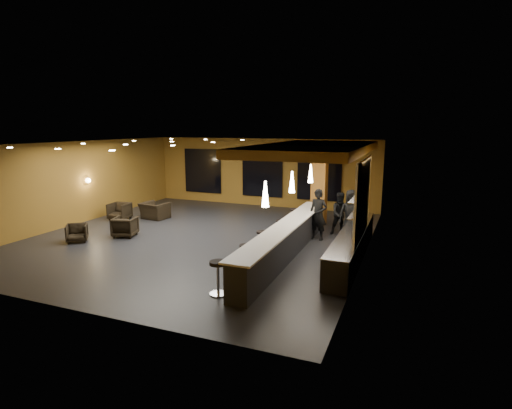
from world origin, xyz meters
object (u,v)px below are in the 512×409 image
at_px(armchair_d, 155,211).
at_px(bar_stool_4, 295,216).
at_px(staff_b, 341,214).
at_px(bar_stool_0, 218,273).
at_px(pendant_1, 292,182).
at_px(armchair_a, 77,233).
at_px(bar_stool_1, 246,254).
at_px(prep_counter, 352,245).
at_px(bar_stool_3, 281,227).
at_px(armchair_c, 120,211).
at_px(pendant_0, 265,194).
at_px(pendant_2, 311,174).
at_px(staff_a, 318,215).
at_px(staff_c, 351,214).
at_px(bar_counter, 287,241).
at_px(armchair_b, 125,227).
at_px(bar_stool_2, 262,239).
at_px(column, 319,184).

bearing_deg(armchair_d, bar_stool_4, -168.12).
height_order(staff_b, bar_stool_4, staff_b).
height_order(staff_b, bar_stool_0, staff_b).
bearing_deg(bar_stool_4, pendant_1, -76.31).
height_order(armchair_a, bar_stool_1, bar_stool_1).
bearing_deg(bar_stool_1, prep_counter, 37.77).
bearing_deg(bar_stool_3, armchair_c, 176.71).
xyz_separation_m(armchair_a, armchair_d, (0.43, 4.11, 0.04)).
distance_m(pendant_0, pendant_2, 5.00).
bearing_deg(pendant_1, staff_b, 66.71).
relative_size(staff_a, staff_c, 1.02).
distance_m(bar_counter, staff_a, 2.33).
bearing_deg(staff_a, armchair_b, -152.65).
relative_size(armchair_c, bar_stool_3, 1.12).
distance_m(staff_c, armchair_c, 10.12).
height_order(pendant_2, bar_stool_0, pendant_2).
distance_m(armchair_d, bar_stool_2, 6.87).
bearing_deg(bar_stool_1, staff_c, 62.32).
xyz_separation_m(staff_a, armchair_a, (-8.06, -3.48, -0.62)).
relative_size(bar_counter, bar_stool_4, 9.39).
distance_m(armchair_d, bar_stool_1, 7.80).
bearing_deg(bar_stool_0, bar_stool_3, 90.60).
xyz_separation_m(bar_counter, staff_a, (0.50, 2.24, 0.44)).
relative_size(pendant_0, bar_stool_0, 0.81).
bearing_deg(armchair_c, pendant_2, 0.79).
bearing_deg(bar_counter, bar_stool_4, 101.73).
xyz_separation_m(bar_counter, bar_stool_2, (-0.86, 0.03, -0.03)).
bearing_deg(bar_stool_4, bar_stool_0, -89.84).
xyz_separation_m(armchair_a, bar_stool_3, (6.82, 2.93, 0.15)).
relative_size(bar_stool_0, bar_stool_2, 1.19).
bearing_deg(armchair_a, pendant_1, -25.92).
distance_m(prep_counter, staff_a, 2.35).
bearing_deg(armchair_c, staff_a, -4.38).
distance_m(pendant_0, armchair_c, 9.64).
relative_size(pendant_0, staff_b, 0.42).
xyz_separation_m(armchair_a, armchair_c, (-0.92, 3.38, 0.06)).
bearing_deg(pendant_1, bar_counter, -90.00).
distance_m(prep_counter, bar_stool_1, 3.47).
distance_m(pendant_2, armchair_c, 8.75).
bearing_deg(armchair_b, bar_stool_2, 164.03).
xyz_separation_m(pendant_0, armchair_b, (-6.40, 1.98, -1.97)).
relative_size(prep_counter, column, 1.71).
xyz_separation_m(pendant_0, armchair_d, (-7.12, 4.87, -1.98)).
relative_size(staff_a, bar_stool_1, 2.52).
bearing_deg(pendant_2, bar_stool_2, -106.19).
relative_size(armchair_d, bar_stool_1, 1.52).
height_order(pendant_2, bar_stool_4, pendant_2).
height_order(bar_counter, armchair_b, bar_counter).
distance_m(armchair_c, bar_stool_3, 7.75).
relative_size(prep_counter, pendant_2, 8.57).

